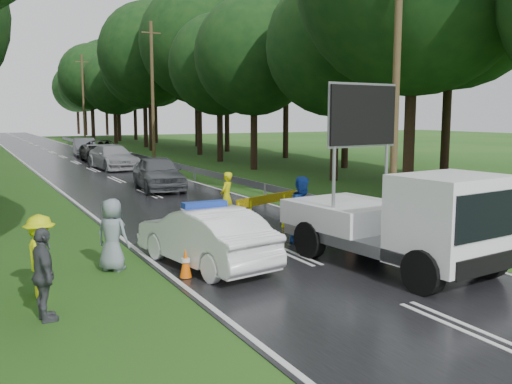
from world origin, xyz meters
TOP-DOWN VIEW (x-y plane):
  - ground at (0.00, 0.00)m, footprint 160.00×160.00m
  - road at (0.00, 30.00)m, footprint 7.00×140.00m
  - guardrail at (3.70, 29.67)m, footprint 0.12×60.06m
  - utility_pole_near at (5.20, 2.00)m, footprint 1.40×0.24m
  - utility_pole_mid at (5.20, 28.00)m, footprint 1.40×0.24m
  - utility_pole_far at (5.20, 54.00)m, footprint 1.40×0.24m
  - police_sedan at (-2.34, -0.27)m, footprint 2.17×4.39m
  - work_truck at (1.52, -2.61)m, footprint 2.91×5.52m
  - barrier at (0.80, 2.48)m, footprint 2.56×1.10m
  - officer at (0.39, 4.53)m, footprint 0.71×0.70m
  - civilian at (1.02, 0.83)m, footprint 1.10×1.01m
  - bystander_left at (-6.02, -0.89)m, footprint 0.63×1.06m
  - bystander_mid at (-6.13, -2.29)m, footprint 0.50×1.00m
  - bystander_right at (-4.34, 0.36)m, footprint 0.93×0.96m
  - queue_car_first at (0.80, 13.10)m, footprint 2.36×4.85m
  - queue_car_second at (1.26, 24.00)m, footprint 2.60×5.46m
  - queue_car_third at (1.90, 30.00)m, footprint 2.80×5.74m
  - queue_car_fourth at (1.77, 36.00)m, footprint 2.05×4.70m
  - cone_near_left at (-3.10, -1.00)m, footprint 0.32×0.32m
  - cone_center at (-0.81, 2.00)m, footprint 0.35×0.35m
  - cone_far at (-0.09, 3.49)m, footprint 0.38×0.38m
  - cone_left_mid at (-2.12, 3.00)m, footprint 0.30×0.30m
  - cone_right at (3.35, 1.72)m, footprint 0.37×0.37m

SIDE VIEW (x-z plane):
  - ground at x=0.00m, z-range 0.00..0.00m
  - road at x=0.00m, z-range 0.00..0.02m
  - cone_left_mid at x=-2.12m, z-range -0.01..0.63m
  - cone_near_left at x=-3.10m, z-range -0.01..0.67m
  - cone_center at x=-0.81m, z-range -0.01..0.72m
  - cone_right at x=3.35m, z-range -0.01..0.76m
  - cone_far at x=-0.09m, z-range -0.01..0.78m
  - guardrail at x=3.70m, z-range 0.20..0.90m
  - police_sedan at x=-2.34m, z-range -0.07..1.46m
  - queue_car_fourth at x=1.77m, z-range 0.00..1.50m
  - queue_car_second at x=1.26m, z-range 0.00..1.54m
  - queue_car_third at x=1.90m, z-range 0.00..1.57m
  - queue_car_first at x=0.80m, z-range 0.00..1.59m
  - bystander_left at x=-6.02m, z-range 0.00..1.63m
  - bystander_mid at x=-6.13m, z-range 0.00..1.64m
  - officer at x=0.39m, z-range 0.00..1.65m
  - bystander_right at x=-4.34m, z-range 0.00..1.66m
  - barrier at x=0.80m, z-range 0.29..1.43m
  - civilian at x=1.02m, z-range 0.00..1.84m
  - work_truck at x=1.52m, z-range -0.97..3.25m
  - utility_pole_near at x=5.20m, z-range 0.06..10.06m
  - utility_pole_mid at x=5.20m, z-range 0.06..10.06m
  - utility_pole_far at x=5.20m, z-range 0.06..10.06m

